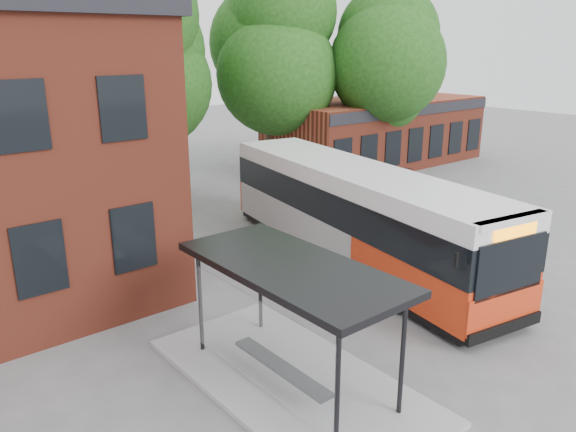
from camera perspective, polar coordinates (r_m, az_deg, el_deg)
ground at (r=16.66m, az=10.20°, el=-9.28°), size 100.00×100.00×0.00m
shop_row at (r=35.85m, az=9.02°, el=8.43°), size 14.00×6.20×4.00m
bus_shelter at (r=12.51m, az=0.37°, el=-10.97°), size 3.60×7.00×2.90m
bike_rail at (r=29.41m, az=7.22°, el=2.99°), size 5.20×0.10×0.38m
tree_1 at (r=29.37m, az=-14.43°, el=12.49°), size 7.92×7.92×10.40m
tree_2 at (r=32.17m, az=-2.04°, el=13.91°), size 7.92×7.92×11.00m
tree_3 at (r=32.74m, az=9.52°, el=12.24°), size 7.04×7.04×9.28m
city_bus at (r=19.42m, az=6.81°, el=0.06°), size 5.08×13.41×3.33m
bicycle_0 at (r=27.44m, az=5.83°, el=2.45°), size 1.61×0.99×0.80m
bicycle_1 at (r=28.76m, az=4.04°, el=3.45°), size 1.82×1.09×1.05m
bicycle_2 at (r=28.15m, az=4.75°, el=2.94°), size 1.72×0.77×0.87m
bicycle_4 at (r=28.94m, az=6.84°, el=3.29°), size 1.79×1.16×0.89m
bicycle_5 at (r=30.58m, az=7.68°, el=4.06°), size 1.62×0.75×0.94m
bicycle_6 at (r=30.48m, az=8.11°, el=3.89°), size 1.61×0.67×0.83m
bicycle_7 at (r=30.62m, az=11.88°, el=3.88°), size 1.66×0.91×0.96m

